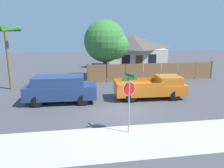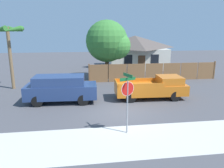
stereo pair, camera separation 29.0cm
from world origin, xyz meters
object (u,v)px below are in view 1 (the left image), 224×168
(oak_tree, at_px, (107,42))
(house, at_px, (132,51))
(orange_pickup, at_px, (153,87))
(palm_tree, at_px, (6,35))
(stop_sign, at_px, (129,94))
(red_suv, at_px, (60,88))

(oak_tree, bearing_deg, house, 57.57)
(orange_pickup, bearing_deg, house, 84.18)
(palm_tree, bearing_deg, house, 36.47)
(house, height_order, orange_pickup, house)
(palm_tree, bearing_deg, oak_tree, 17.65)
(oak_tree, height_order, stop_sign, oak_tree)
(house, xyz_separation_m, red_suv, (-8.73, -14.18, -1.19))
(house, relative_size, oak_tree, 1.33)
(palm_tree, xyz_separation_m, red_suv, (4.50, -4.41, -3.55))
(house, distance_m, oak_tree, 8.41)
(stop_sign, bearing_deg, orange_pickup, 39.00)
(red_suv, distance_m, orange_pickup, 6.71)
(oak_tree, xyz_separation_m, orange_pickup, (2.41, -7.22, -2.97))
(house, bearing_deg, red_suv, -121.60)
(red_suv, xyz_separation_m, stop_sign, (3.62, -5.31, 0.98))
(orange_pickup, relative_size, stop_sign, 1.76)
(red_suv, height_order, stop_sign, stop_sign)
(palm_tree, height_order, stop_sign, palm_tree)
(oak_tree, bearing_deg, stop_sign, -93.08)
(house, height_order, oak_tree, oak_tree)
(oak_tree, relative_size, stop_sign, 2.02)
(oak_tree, distance_m, stop_sign, 12.66)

